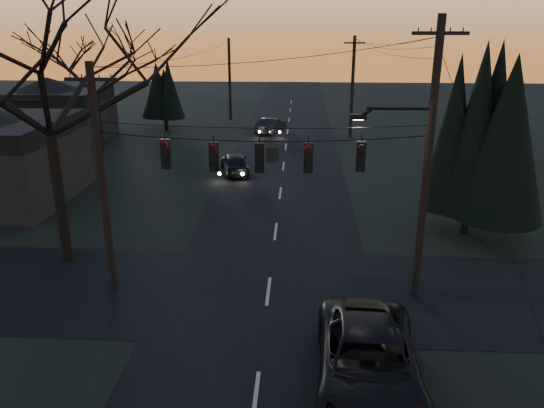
# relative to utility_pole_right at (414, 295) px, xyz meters

# --- Properties ---
(main_road) EXTENTS (8.00, 120.00, 0.02)m
(main_road) POSITION_rel_utility_pole_right_xyz_m (-5.50, 10.00, 0.01)
(main_road) COLOR black
(main_road) RESTS_ON ground
(cross_road) EXTENTS (60.00, 7.00, 0.02)m
(cross_road) POSITION_rel_utility_pole_right_xyz_m (-5.50, 0.00, 0.01)
(cross_road) COLOR black
(cross_road) RESTS_ON ground
(utility_pole_right) EXTENTS (5.00, 0.30, 10.00)m
(utility_pole_right) POSITION_rel_utility_pole_right_xyz_m (0.00, 0.00, 0.00)
(utility_pole_right) COLOR black
(utility_pole_right) RESTS_ON ground
(utility_pole_left) EXTENTS (1.80, 0.30, 8.50)m
(utility_pole_left) POSITION_rel_utility_pole_right_xyz_m (-11.50, 0.00, 0.00)
(utility_pole_left) COLOR black
(utility_pole_left) RESTS_ON ground
(utility_pole_far_r) EXTENTS (1.80, 0.30, 8.50)m
(utility_pole_far_r) POSITION_rel_utility_pole_right_xyz_m (0.00, 28.00, 0.00)
(utility_pole_far_r) COLOR black
(utility_pole_far_r) RESTS_ON ground
(utility_pole_far_l) EXTENTS (0.30, 0.30, 8.00)m
(utility_pole_far_l) POSITION_rel_utility_pole_right_xyz_m (-11.50, 36.00, 0.00)
(utility_pole_far_l) COLOR black
(utility_pole_far_l) RESTS_ON ground
(span_signal_assembly) EXTENTS (11.50, 0.44, 1.51)m
(span_signal_assembly) POSITION_rel_utility_pole_right_xyz_m (-5.74, 0.00, 5.31)
(span_signal_assembly) COLOR black
(span_signal_assembly) RESTS_ON ground
(bare_tree_left) EXTENTS (10.05, 10.05, 10.94)m
(bare_tree_left) POSITION_rel_utility_pole_right_xyz_m (-14.28, 2.30, 7.65)
(bare_tree_left) COLOR black
(bare_tree_left) RESTS_ON ground
(evergreen_right) EXTENTS (4.20, 4.20, 8.43)m
(evergreen_right) POSITION_rel_utility_pole_right_xyz_m (3.66, 6.41, 4.81)
(evergreen_right) COLOR black
(evergreen_right) RESTS_ON ground
(bare_tree_dist) EXTENTS (7.75, 7.75, 8.94)m
(bare_tree_dist) POSITION_rel_utility_pole_right_xyz_m (-19.75, 21.46, 6.24)
(bare_tree_dist) COLOR black
(bare_tree_dist) RESTS_ON ground
(evergreen_dist) EXTENTS (3.17, 3.17, 5.81)m
(evergreen_dist) POSITION_rel_utility_pole_right_xyz_m (-16.82, 30.44, 3.50)
(evergreen_dist) COLOR black
(evergreen_dist) RESTS_ON ground
(house_left_far) EXTENTS (9.00, 7.00, 5.20)m
(house_left_far) POSITION_rel_utility_pole_right_xyz_m (-25.50, 26.00, 2.60)
(house_left_far) COLOR black
(house_left_far) RESTS_ON ground
(suv_near) EXTENTS (3.11, 6.26, 1.71)m
(suv_near) POSITION_rel_utility_pole_right_xyz_m (-2.41, -5.42, 0.85)
(suv_near) COLOR black
(suv_near) RESTS_ON ground
(sedan_oncoming_a) EXTENTS (2.52, 4.35, 1.39)m
(sedan_oncoming_a) POSITION_rel_utility_pole_right_xyz_m (-8.70, 16.12, 0.70)
(sedan_oncoming_a) COLOR black
(sedan_oncoming_a) RESTS_ON ground
(sedan_oncoming_b) EXTENTS (2.76, 4.40, 1.37)m
(sedan_oncoming_b) POSITION_rel_utility_pole_right_xyz_m (-7.00, 29.35, 0.68)
(sedan_oncoming_b) COLOR black
(sedan_oncoming_b) RESTS_ON ground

